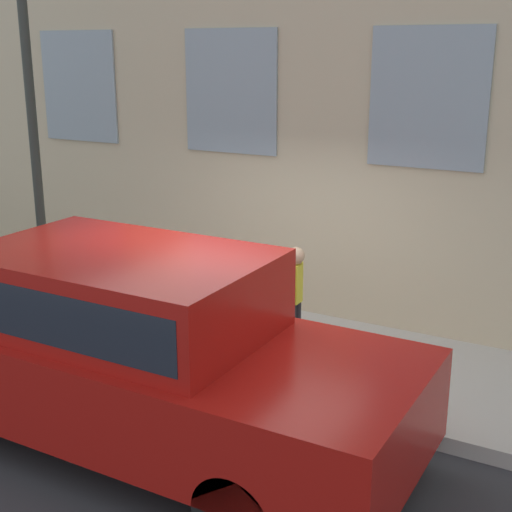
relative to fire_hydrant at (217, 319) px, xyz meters
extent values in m
plane|color=#2D2D30|center=(-0.59, -0.49, -0.56)|extent=(80.00, 80.00, 0.00)
cube|color=#B2ADA3|center=(0.54, -0.49, -0.48)|extent=(2.26, 60.00, 0.16)
cube|color=#8C9EA8|center=(1.66, -1.77, 2.40)|extent=(0.03, 1.35, 1.56)
cube|color=#8C9EA8|center=(1.66, 0.80, 2.40)|extent=(0.03, 1.35, 1.56)
cube|color=#8C9EA8|center=(1.66, 3.37, 2.40)|extent=(0.03, 1.35, 1.56)
cylinder|color=gray|center=(0.00, 0.00, -0.38)|extent=(0.29, 0.29, 0.04)
cylinder|color=gray|center=(0.00, 0.00, -0.06)|extent=(0.21, 0.21, 0.68)
sphere|color=slate|center=(0.00, 0.00, 0.27)|extent=(0.22, 0.22, 0.22)
cylinder|color=black|center=(0.00, 0.00, 0.34)|extent=(0.07, 0.07, 0.09)
cylinder|color=gray|center=(0.00, -0.16, 0.02)|extent=(0.09, 0.10, 0.09)
cylinder|color=gray|center=(0.00, 0.16, 0.02)|extent=(0.09, 0.10, 0.09)
cylinder|color=#232328|center=(0.38, -0.76, -0.11)|extent=(0.09, 0.09, 0.60)
cylinder|color=#232328|center=(0.50, -0.76, -0.11)|extent=(0.09, 0.09, 0.60)
cube|color=yellow|center=(0.44, -0.76, 0.42)|extent=(0.16, 0.11, 0.45)
cylinder|color=yellow|center=(0.33, -0.76, 0.43)|extent=(0.07, 0.07, 0.43)
cylinder|color=yellow|center=(0.56, -0.76, 0.43)|extent=(0.07, 0.07, 0.43)
sphere|color=tan|center=(0.44, -0.76, 0.74)|extent=(0.20, 0.20, 0.20)
cylinder|color=black|center=(-0.94, 1.54, -0.24)|extent=(0.24, 0.65, 0.65)
cylinder|color=black|center=(-2.60, -1.80, -0.24)|extent=(0.24, 0.65, 0.65)
cylinder|color=black|center=(-0.94, -1.80, -0.24)|extent=(0.24, 0.65, 0.65)
cube|color=#A5140F|center=(-1.77, -0.13, 0.16)|extent=(1.90, 5.39, 0.79)
cube|color=#A5140F|center=(-1.77, -0.13, 0.90)|extent=(1.67, 2.59, 0.70)
cube|color=#1E232D|center=(-1.77, -0.13, 0.90)|extent=(1.68, 2.38, 0.45)
cylinder|color=#2D332D|center=(0.12, 2.76, -0.34)|extent=(0.26, 0.26, 0.12)
cylinder|color=#2D332D|center=(0.12, 2.76, 1.98)|extent=(0.12, 0.12, 4.76)
camera|label=1|loc=(-6.35, -4.05, 2.95)|focal=50.00mm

